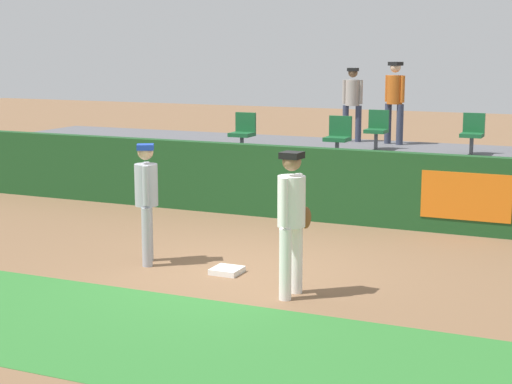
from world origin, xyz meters
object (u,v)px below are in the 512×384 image
object	(u,v)px
seat_front_left	(243,131)
seat_back_right	(473,131)
first_base	(227,271)
seat_back_center	(377,127)
player_fielder_home	(292,214)
spectator_capped	(352,99)
seat_front_center	(338,135)
player_runner_visitor	(146,195)
spectator_casual	(395,97)

from	to	relation	value
seat_front_left	seat_back_right	bearing A→B (deg)	22.48
first_base	seat_back_center	world-z (taller)	seat_back_center
first_base	player_fielder_home	distance (m)	1.71
seat_back_right	seat_back_center	bearing A→B (deg)	180.00
player_fielder_home	seat_back_right	bearing A→B (deg)	177.02
player_fielder_home	spectator_capped	bearing A→B (deg)	-163.33
seat_front_center	seat_back_right	bearing A→B (deg)	38.18
player_runner_visitor	seat_back_right	bearing A→B (deg)	125.25
first_base	spectator_casual	world-z (taller)	spectator_casual
player_runner_visitor	seat_front_left	bearing A→B (deg)	160.89
seat_back_center	player_fielder_home	bearing A→B (deg)	-81.97
seat_back_right	spectator_casual	world-z (taller)	spectator_casual
seat_front_center	spectator_casual	xyz separation A→B (m)	(0.36, 2.88, 0.60)
first_base	spectator_casual	size ratio (longest dim) A/B	0.22
seat_back_center	seat_front_center	distance (m)	1.82
first_base	player_fielder_home	bearing A→B (deg)	-26.96
player_fielder_home	seat_back_right	size ratio (longest dim) A/B	2.21
seat_back_right	seat_back_center	size ratio (longest dim) A/B	1.00
seat_back_right	seat_front_center	bearing A→B (deg)	-141.82
first_base	spectator_casual	distance (m)	8.42
spectator_capped	player_fielder_home	bearing A→B (deg)	98.99
seat_front_left	seat_front_center	size ratio (longest dim) A/B	1.00
first_base	spectator_capped	xyz separation A→B (m)	(-0.81, 8.28, 1.90)
player_fielder_home	seat_front_left	xyz separation A→B (m)	(-3.42, 5.92, 0.36)
seat_back_right	seat_back_center	distance (m)	2.01
seat_front_left	spectator_capped	world-z (taller)	spectator_capped
player_fielder_home	spectator_casual	distance (m)	8.91
first_base	seat_back_right	bearing A→B (deg)	73.20
player_fielder_home	seat_front_center	distance (m)	6.08
seat_back_right	seat_front_left	bearing A→B (deg)	-157.52
spectator_capped	spectator_casual	size ratio (longest dim) A/B	0.92
seat_back_right	spectator_casual	xyz separation A→B (m)	(-1.93, 1.08, 0.60)
seat_back_center	seat_back_right	bearing A→B (deg)	-0.00
player_fielder_home	seat_front_left	size ratio (longest dim) A/B	2.21
spectator_casual	first_base	bearing A→B (deg)	110.21
player_runner_visitor	seat_back_center	distance (m)	7.24
player_runner_visitor	spectator_casual	bearing A→B (deg)	140.66
first_base	seat_front_center	world-z (taller)	seat_front_center
first_base	seat_back_right	distance (m)	7.54
seat_front_center	spectator_capped	xyz separation A→B (m)	(-0.66, 2.98, 0.51)
first_base	spectator_capped	distance (m)	8.54
seat_back_center	spectator_casual	bearing A→B (deg)	85.50
seat_back_center	spectator_casual	xyz separation A→B (m)	(0.08, 1.08, 0.60)
player_runner_visitor	spectator_casual	size ratio (longest dim) A/B	0.95
player_fielder_home	seat_front_center	size ratio (longest dim) A/B	2.21
player_runner_visitor	seat_front_center	distance (m)	5.43
spectator_casual	seat_back_center	bearing A→B (deg)	107.21
player_runner_visitor	seat_back_right	world-z (taller)	seat_back_right
player_runner_visitor	seat_back_right	xyz separation A→B (m)	(3.44, 7.09, 0.41)
spectator_capped	seat_back_center	bearing A→B (deg)	124.53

